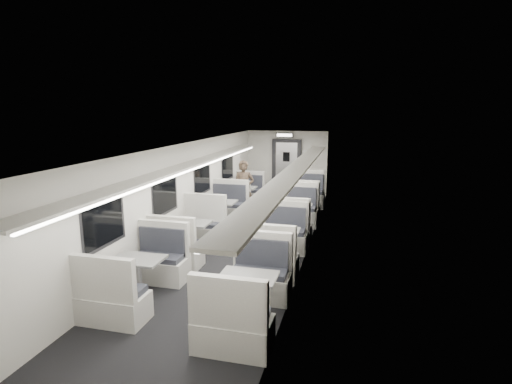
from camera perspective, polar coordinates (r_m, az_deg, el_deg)
The scene contains 19 objects.
room at distance 9.30m, azimuth -1.78°, elevation -0.62°, with size 3.24×12.24×2.64m.
booth_left_a at distance 12.97m, azimuth -1.90°, elevation -0.81°, with size 1.02×2.06×1.10m.
booth_left_b at distance 10.79m, azimuth -5.32°, elevation -3.29°, with size 1.11×2.24×1.20m.
booth_left_c at distance 9.10m, azimuth -9.27°, elevation -6.43°, with size 1.04×2.11×1.13m.
booth_left_d at distance 7.24m, azimuth -16.38°, elevation -11.69°, with size 1.03×2.09×1.12m.
booth_right_a at distance 12.52m, azimuth 6.87°, elevation -1.16°, with size 1.13×2.29×1.23m.
booth_right_b at distance 10.41m, azimuth 5.33°, elevation -3.86°, with size 1.10×2.23×1.20m.
booth_right_c at distance 8.45m, azimuth 3.15°, elevation -7.72°, with size 1.05×2.12×1.13m.
booth_right_d at distance 6.29m, azimuth -1.13°, elevation -14.83°, with size 1.05×2.13×1.14m.
passenger at distance 11.85m, azimuth -1.77°, elevation 0.40°, with size 0.63×0.41×1.72m, color black.
window_a at distance 12.90m, azimuth -4.06°, elevation 3.53°, with size 0.02×1.18×0.84m, color black.
window_b at distance 10.86m, azimuth -7.64°, elevation 1.89°, with size 0.02×1.18×0.84m, color black.
window_c at distance 8.89m, azimuth -12.84°, elevation -0.51°, with size 0.02×1.18×0.84m, color black.
window_d at distance 7.06m, azimuth -20.86°, elevation -4.19°, with size 0.02×1.18×0.84m, color black.
luggage_rack_left at distance 9.31m, azimuth -9.72°, elevation 3.71°, with size 0.46×10.40×0.09m.
luggage_rack_right at distance 8.63m, azimuth 5.63°, elevation 3.18°, with size 0.46×10.40×0.09m.
vestibule_door at distance 15.04m, azimuth 4.37°, elevation 3.51°, with size 1.10×0.13×2.10m.
exit_sign at distance 14.43m, azimuth 4.12°, elevation 8.11°, with size 0.62×0.12×0.16m.
wall_notice at distance 14.86m, azimuth 7.25°, elevation 5.14°, with size 0.32×0.02×0.40m, color silver.
Camera 1 is at (2.47, -8.74, 3.20)m, focal length 28.00 mm.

